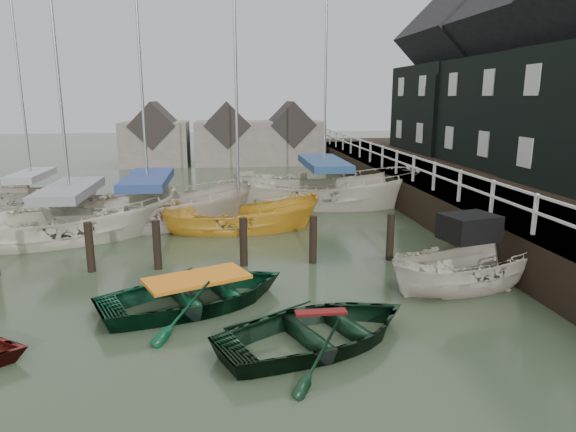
{
  "coord_description": "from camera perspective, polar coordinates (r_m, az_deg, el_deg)",
  "views": [
    {
      "loc": [
        0.72,
        -11.02,
        4.72
      ],
      "look_at": [
        2.48,
        3.09,
        1.4
      ],
      "focal_mm": 32.0,
      "sensor_mm": 36.0,
      "label": 1
    }
  ],
  "objects": [
    {
      "name": "ground",
      "position": [
        12.01,
        -10.13,
        -10.21
      ],
      "size": [
        120.0,
        120.0,
        0.0
      ],
      "primitive_type": "plane",
      "color": "#2E3B25",
      "rests_on": "ground"
    },
    {
      "name": "pier",
      "position": [
        23.13,
        15.27,
        2.69
      ],
      "size": [
        3.04,
        32.0,
        2.7
      ],
      "color": "black",
      "rests_on": "ground"
    },
    {
      "name": "land_strip",
      "position": [
        25.85,
        26.58,
        1.22
      ],
      "size": [
        14.0,
        38.0,
        1.5
      ],
      "primitive_type": "cube",
      "color": "black",
      "rests_on": "ground"
    },
    {
      "name": "mooring_pilings",
      "position": [
        14.76,
        -13.98,
        -3.87
      ],
      "size": [
        13.72,
        0.22,
        1.8
      ],
      "color": "black",
      "rests_on": "ground"
    },
    {
      "name": "far_sheds",
      "position": [
        37.13,
        -7.0,
        8.63
      ],
      "size": [
        14.0,
        4.08,
        4.39
      ],
      "color": "#665B51",
      "rests_on": "ground"
    },
    {
      "name": "rowboat_green",
      "position": [
        12.22,
        -9.95,
        -9.79
      ],
      "size": [
        5.34,
        4.69,
        0.92
      ],
      "primitive_type": "imported",
      "rotation": [
        0.0,
        0.0,
        1.99
      ],
      "color": "#08311C",
      "rests_on": "ground"
    },
    {
      "name": "rowboat_dkgreen",
      "position": [
        10.36,
        3.63,
        -13.99
      ],
      "size": [
        5.01,
        4.37,
        0.87
      ],
      "primitive_type": "imported",
      "rotation": [
        0.0,
        0.0,
        1.97
      ],
      "color": "black",
      "rests_on": "ground"
    },
    {
      "name": "motorboat",
      "position": [
        13.94,
        19.38,
        -7.05
      ],
      "size": [
        4.84,
        2.79,
        2.71
      ],
      "rotation": [
        0.0,
        0.0,
        1.82
      ],
      "color": "beige",
      "rests_on": "ground"
    },
    {
      "name": "sailboat_a",
      "position": [
        18.98,
        -22.69,
        -2.11
      ],
      "size": [
        7.77,
        5.21,
        11.69
      ],
      "rotation": [
        0.0,
        0.0,
        1.95
      ],
      "color": "beige",
      "rests_on": "ground"
    },
    {
      "name": "sailboat_b",
      "position": [
        19.84,
        -15.06,
        -0.91
      ],
      "size": [
        7.89,
        3.44,
        12.15
      ],
      "rotation": [
        0.0,
        0.0,
        1.64
      ],
      "color": "#BEB3A2",
      "rests_on": "ground"
    },
    {
      "name": "sailboat_c",
      "position": [
        18.78,
        -5.44,
        -1.42
      ],
      "size": [
        5.88,
        2.28,
        11.28
      ],
      "rotation": [
        0.0,
        0.0,
        1.56
      ],
      "color": "gold",
      "rests_on": "ground"
    },
    {
      "name": "sailboat_d",
      "position": [
        22.87,
        3.95,
        1.35
      ],
      "size": [
        8.78,
        4.79,
        13.02
      ],
      "rotation": [
        0.0,
        0.0,
        1.36
      ],
      "color": "beige",
      "rests_on": "ground"
    },
    {
      "name": "sailboat_e",
      "position": [
        25.12,
        -26.36,
        1.08
      ],
      "size": [
        6.15,
        2.89,
        10.49
      ],
      "rotation": [
        0.0,
        0.0,
        1.46
      ],
      "color": "beige",
      "rests_on": "ground"
    }
  ]
}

